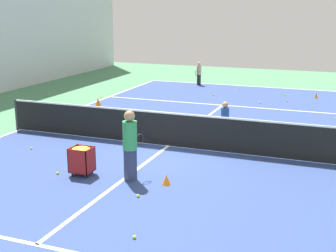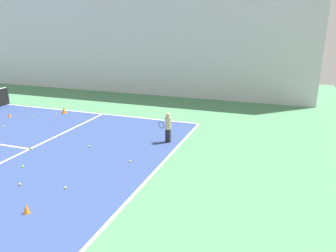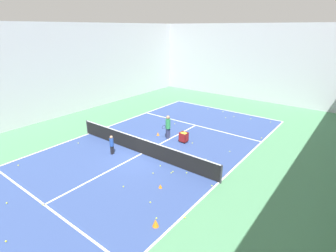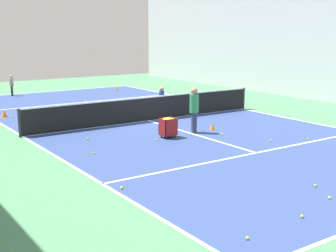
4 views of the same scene
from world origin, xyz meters
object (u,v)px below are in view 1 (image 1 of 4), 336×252
Objects in this scene: player_near_baseline at (199,72)px; ball_cart at (82,155)px; child_midcourt at (225,119)px; coach_at_net at (130,141)px; training_cone_0 at (98,102)px; tennis_net at (168,129)px; training_cone_1 at (166,180)px.

ball_cart is (-1.49, 14.67, -0.20)m from player_near_baseline.
ball_cart is (2.61, 4.37, -0.21)m from child_midcourt.
coach_at_net reaches higher than child_midcourt.
player_near_baseline reaches higher than training_cone_0.
child_midcourt is 7.32m from training_cone_0.
coach_at_net is (-2.80, 14.53, 0.29)m from player_near_baseline.
player_near_baseline reaches higher than tennis_net.
player_near_baseline is 14.80m from coach_at_net.
training_cone_1 is at bearing 31.11° from player_near_baseline.
tennis_net reaches higher than ball_cart.
tennis_net is 46.15× the size of training_cone_1.
child_midcourt is at bearing 152.72° from training_cone_0.
tennis_net is 3.24m from training_cone_1.
tennis_net is 6.46× the size of coach_at_net.
tennis_net is at bearing 28.38° from coach_at_net.
training_cone_0 is (5.01, -4.54, -0.38)m from tennis_net.
child_midcourt reaches higher than training_cone_1.
training_cone_1 is at bearing -8.12° from child_midcourt.
child_midcourt is (-1.30, -4.24, -0.28)m from coach_at_net.
child_midcourt reaches higher than training_cone_0.
coach_at_net is 9.23m from training_cone_0.
child_midcourt reaches higher than tennis_net.
player_near_baseline is 5.13× the size of training_cone_1.
ball_cart is at bearing -34.15° from child_midcourt.
tennis_net is at bearing -54.30° from child_midcourt.
training_cone_1 is (-0.94, -0.03, -0.89)m from coach_at_net.
training_cone_0 reaches higher than training_cone_1.
coach_at_net is 5.09× the size of training_cone_0.
player_near_baseline is (2.62, -11.49, 0.17)m from tennis_net.
child_midcourt is 4.27m from training_cone_1.
training_cone_0 is 9.73m from training_cone_1.
tennis_net is at bearing 29.49° from player_near_baseline.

